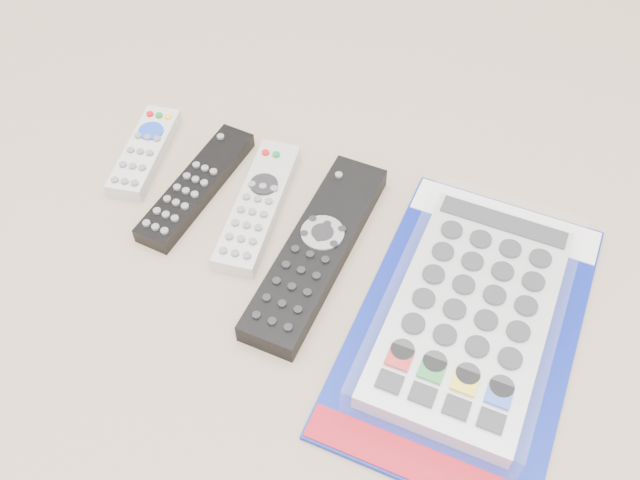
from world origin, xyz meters
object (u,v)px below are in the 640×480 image
at_px(remote_large_black, 317,250).
at_px(remote_silver_dvd, 258,205).
at_px(remote_small_grey, 145,152).
at_px(remote_slim_black, 196,186).
at_px(jumbo_remote_packaged, 471,313).

bearing_deg(remote_large_black, remote_silver_dvd, 159.39).
bearing_deg(remote_small_grey, remote_silver_dvd, -19.11).
xyz_separation_m(remote_slim_black, remote_silver_dvd, (0.08, 0.00, 0.00)).
bearing_deg(remote_slim_black, jumbo_remote_packaged, -4.44).
bearing_deg(remote_small_grey, jumbo_remote_packaged, -21.03).
xyz_separation_m(remote_large_black, jumbo_remote_packaged, (0.18, -0.02, 0.01)).
relative_size(remote_slim_black, remote_silver_dvd, 1.00).
relative_size(remote_small_grey, remote_silver_dvd, 0.76).
height_order(remote_slim_black, remote_large_black, remote_large_black).
relative_size(remote_silver_dvd, remote_large_black, 0.75).
bearing_deg(remote_slim_black, remote_large_black, -7.28).
bearing_deg(jumbo_remote_packaged, remote_small_grey, 170.41).
height_order(remote_slim_black, remote_silver_dvd, same).
bearing_deg(remote_silver_dvd, jumbo_remote_packaged, -19.70).
bearing_deg(remote_silver_dvd, remote_large_black, -30.07).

